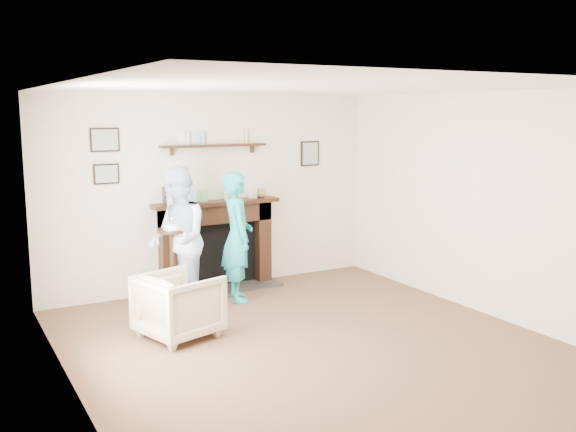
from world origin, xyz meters
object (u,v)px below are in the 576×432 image
(armchair, at_px, (180,337))
(man, at_px, (179,310))
(woman, at_px, (238,300))
(pedestal_table, at_px, (173,253))

(armchair, bearing_deg, man, -35.36)
(armchair, bearing_deg, woman, -66.55)
(armchair, xyz_separation_m, woman, (1.06, 0.88, 0.00))
(woman, bearing_deg, pedestal_table, 100.37)
(pedestal_table, bearing_deg, man, -43.83)
(woman, distance_m, pedestal_table, 1.05)
(pedestal_table, bearing_deg, armchair, -105.70)
(woman, xyz_separation_m, pedestal_table, (-0.81, 0.02, 0.67))
(woman, bearing_deg, armchair, 141.85)
(armchair, relative_size, man, 0.44)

